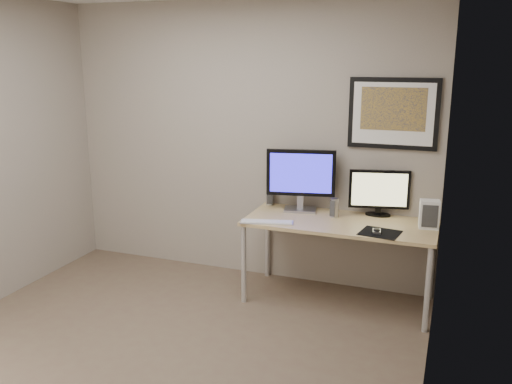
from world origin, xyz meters
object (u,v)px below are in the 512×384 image
(framed_art, at_px, (393,113))
(speaker_right, at_px, (335,208))
(monitor_tv, at_px, (379,192))
(monitor_large, at_px, (301,177))
(fan_unit, at_px, (429,214))
(desk, at_px, (340,228))
(speaker_left, at_px, (270,196))
(keyboard, at_px, (267,222))

(framed_art, relative_size, speaker_right, 4.45)
(monitor_tv, bearing_deg, monitor_large, 174.76)
(speaker_right, distance_m, fan_unit, 0.79)
(desk, relative_size, framed_art, 2.13)
(speaker_left, height_order, keyboard, speaker_left)
(speaker_left, xyz_separation_m, speaker_right, (0.66, -0.19, -0.00))
(framed_art, xyz_separation_m, speaker_right, (-0.42, -0.23, -0.81))
(desk, xyz_separation_m, speaker_right, (-0.07, 0.10, 0.15))
(monitor_large, xyz_separation_m, speaker_right, (0.33, -0.09, -0.23))
(desk, bearing_deg, fan_unit, 5.01)
(desk, height_order, monitor_tv, monitor_tv)
(desk, distance_m, monitor_tv, 0.48)
(speaker_right, distance_m, keyboard, 0.62)
(framed_art, xyz_separation_m, monitor_tv, (-0.07, -0.05, -0.67))
(desk, bearing_deg, framed_art, 43.46)
(monitor_large, height_order, speaker_left, monitor_large)
(monitor_large, relative_size, speaker_left, 3.53)
(monitor_tv, xyz_separation_m, speaker_left, (-1.01, 0.02, -0.13))
(desk, distance_m, speaker_right, 0.20)
(speaker_right, bearing_deg, fan_unit, 16.53)
(monitor_large, relative_size, monitor_tv, 1.19)
(speaker_left, bearing_deg, speaker_right, -34.44)
(fan_unit, bearing_deg, speaker_left, 162.52)
(framed_art, height_order, speaker_right, framed_art)
(desk, height_order, keyboard, keyboard)
(desk, distance_m, keyboard, 0.63)
(monitor_tv, height_order, keyboard, monitor_tv)
(desk, xyz_separation_m, monitor_tv, (0.28, 0.28, 0.28))
(monitor_tv, distance_m, speaker_left, 1.02)
(speaker_right, bearing_deg, framed_art, 47.97)
(monitor_large, bearing_deg, framed_art, -0.77)
(monitor_large, relative_size, fan_unit, 2.61)
(framed_art, height_order, monitor_large, framed_art)
(framed_art, bearing_deg, desk, -136.54)
(monitor_tv, xyz_separation_m, fan_unit, (0.44, -0.22, -0.10))
(desk, distance_m, speaker_left, 0.81)
(framed_art, bearing_deg, monitor_large, -169.30)
(framed_art, relative_size, fan_unit, 3.20)
(framed_art, relative_size, monitor_tv, 1.46)
(desk, relative_size, fan_unit, 6.84)
(framed_art, relative_size, speaker_left, 4.33)
(framed_art, relative_size, keyboard, 1.69)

